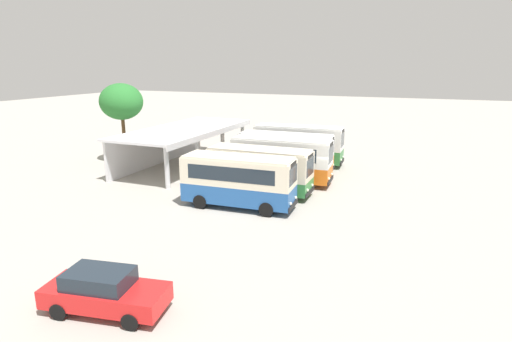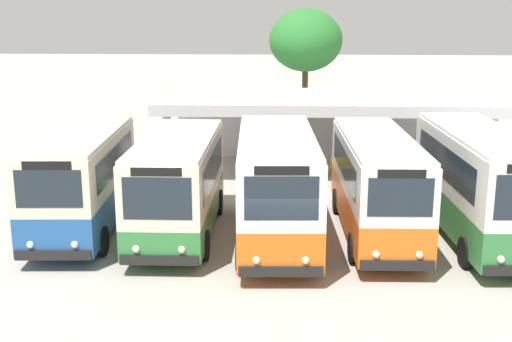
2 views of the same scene
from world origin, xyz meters
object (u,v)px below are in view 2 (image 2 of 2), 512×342
at_px(city_bus_nearest_orange, 82,178).
at_px(waiting_chair_fourth_seat, 335,165).
at_px(city_bus_fifth_blue, 479,181).
at_px(city_bus_fourth_amber, 376,182).
at_px(waiting_chair_end_by_column, 294,165).
at_px(waiting_chair_fifth_seat, 349,165).
at_px(waiting_chair_middle_seat, 321,165).
at_px(waiting_chair_second_from_end, 308,165).
at_px(city_bus_middle_cream, 277,183).
at_px(city_bus_second_in_row, 178,182).
at_px(waiting_chair_far_end_seat, 362,165).

height_order(city_bus_nearest_orange, waiting_chair_fourth_seat, city_bus_nearest_orange).
bearing_deg(city_bus_fifth_blue, city_bus_fourth_amber, 176.87).
xyz_separation_m(city_bus_fourth_amber, waiting_chair_end_by_column, (-2.53, 7.69, -1.29)).
distance_m(city_bus_fourth_amber, waiting_chair_fifth_seat, 7.81).
relative_size(waiting_chair_end_by_column, waiting_chair_middle_seat, 1.00).
bearing_deg(waiting_chair_second_from_end, waiting_chair_fifth_seat, -0.30).
bearing_deg(city_bus_fourth_amber, waiting_chair_second_from_end, 104.06).
bearing_deg(waiting_chair_fourth_seat, city_bus_fifth_blue, -63.65).
xyz_separation_m(city_bus_middle_cream, waiting_chair_fifth_seat, (3.05, 8.45, -1.39)).
height_order(city_bus_fourth_amber, waiting_chair_middle_seat, city_bus_fourth_amber).
height_order(city_bus_second_in_row, city_bus_fourth_amber, city_bus_fourth_amber).
xyz_separation_m(city_bus_nearest_orange, city_bus_fifth_blue, (12.75, -0.12, 0.09)).
bearing_deg(waiting_chair_second_from_end, city_bus_fourth_amber, -75.94).
bearing_deg(city_bus_middle_cream, waiting_chair_fourth_seat, 73.90).
bearing_deg(waiting_chair_end_by_column, waiting_chair_fourth_seat, 2.03).
distance_m(city_bus_fifth_blue, waiting_chair_end_by_column, 9.82).
distance_m(city_bus_nearest_orange, waiting_chair_fifth_seat, 12.27).
bearing_deg(city_bus_middle_cream, waiting_chair_middle_seat, 77.64).
height_order(waiting_chair_fourth_seat, waiting_chair_far_end_seat, same).
distance_m(waiting_chair_fourth_seat, waiting_chair_fifth_seat, 0.60).
bearing_deg(city_bus_fifth_blue, waiting_chair_end_by_column, 126.03).
distance_m(city_bus_second_in_row, city_bus_fifth_blue, 9.57).
bearing_deg(waiting_chair_far_end_seat, waiting_chair_fifth_seat, -176.89).
xyz_separation_m(waiting_chair_second_from_end, waiting_chair_far_end_seat, (2.39, 0.02, 0.00)).
bearing_deg(city_bus_nearest_orange, waiting_chair_far_end_seat, 37.86).
bearing_deg(city_bus_fifth_blue, waiting_chair_second_from_end, 122.98).
bearing_deg(waiting_chair_far_end_seat, waiting_chair_fourth_seat, 179.40).
bearing_deg(waiting_chair_middle_seat, city_bus_second_in_row, -122.47).
distance_m(city_bus_second_in_row, waiting_chair_end_by_column, 8.87).
xyz_separation_m(city_bus_middle_cream, city_bus_fourth_amber, (3.19, 0.74, -0.09)).
distance_m(city_bus_middle_cream, waiting_chair_middle_seat, 8.76).
xyz_separation_m(city_bus_second_in_row, city_bus_fourth_amber, (6.38, 0.21, 0.02)).
bearing_deg(city_bus_fourth_amber, waiting_chair_end_by_column, 108.21).
bearing_deg(waiting_chair_end_by_column, city_bus_second_in_row, -115.97).
height_order(city_bus_second_in_row, city_bus_middle_cream, city_bus_middle_cream).
xyz_separation_m(waiting_chair_fifth_seat, waiting_chair_far_end_seat, (0.60, 0.03, 0.00)).
height_order(city_bus_nearest_orange, city_bus_fourth_amber, city_bus_nearest_orange).
distance_m(waiting_chair_end_by_column, waiting_chair_middle_seat, 1.19).
bearing_deg(city_bus_nearest_orange, city_bus_fifth_blue, -0.56).
relative_size(city_bus_fifth_blue, waiting_chair_end_by_column, 9.42).
distance_m(city_bus_fifth_blue, waiting_chair_fifth_seat, 8.67).
distance_m(city_bus_nearest_orange, city_bus_second_in_row, 3.19).
relative_size(city_bus_fourth_amber, waiting_chair_fifth_seat, 9.29).
bearing_deg(waiting_chair_fifth_seat, city_bus_fourth_amber, -88.95).
height_order(waiting_chair_end_by_column, waiting_chair_middle_seat, same).
xyz_separation_m(city_bus_fifth_blue, waiting_chair_second_from_end, (-5.12, 7.89, -1.40)).
relative_size(waiting_chair_fifth_seat, waiting_chair_far_end_seat, 1.00).
xyz_separation_m(city_bus_second_in_row, city_bus_fifth_blue, (9.56, 0.03, 0.13)).
distance_m(city_bus_fourth_amber, waiting_chair_fourth_seat, 7.89).
distance_m(city_bus_nearest_orange, waiting_chair_fourth_seat, 11.85).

